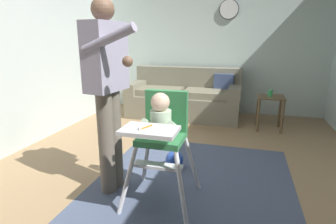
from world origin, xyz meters
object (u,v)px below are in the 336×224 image
high_chair (162,127)px  wall_clock (229,9)px  adult_standing (108,88)px  side_table (270,105)px  sippy_cup (270,93)px  couch (185,98)px  toy_ball (174,159)px

high_chair → wall_clock: 3.42m
adult_standing → side_table: size_ratio=3.25×
adult_standing → side_table: bearing=63.8°
sippy_cup → couch: bearing=164.1°
couch → adult_standing: adult_standing is taller
adult_standing → wall_clock: (0.77, 3.12, 0.91)m
high_chair → side_table: bearing=156.0°
adult_standing → side_table: (1.53, 2.24, -0.58)m
sippy_cup → toy_ball: bearing=-122.2°
high_chair → toy_ball: bearing=-175.5°
high_chair → sippy_cup: (1.01, 2.31, -0.10)m
high_chair → adult_standing: adult_standing is taller
couch → wall_clock: size_ratio=5.73×
toy_ball → adult_standing: bearing=-129.0°
high_chair → toy_ball: (-0.05, 0.63, -0.57)m
toy_ball → side_table: size_ratio=0.38×
couch → sippy_cup: size_ratio=19.73×
side_table → toy_ball: bearing=-122.6°
side_table → couch: bearing=164.3°
adult_standing → wall_clock: bearing=84.2°
adult_standing → toy_ball: adult_standing is taller
toy_ball → high_chair: bearing=-85.4°
couch → side_table: (1.42, -0.40, 0.05)m
couch → wall_clock: bearing=125.5°
toy_ball → side_table: (1.08, 1.68, 0.28)m
high_chair → side_table: size_ratio=1.85×
high_chair → toy_ball: 0.85m
high_chair → wall_clock: bearing=175.1°
high_chair → sippy_cup: size_ratio=9.65×
high_chair → side_table: 2.55m
wall_clock → couch: bearing=-144.5°
couch → toy_ball: (0.35, -2.08, -0.23)m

